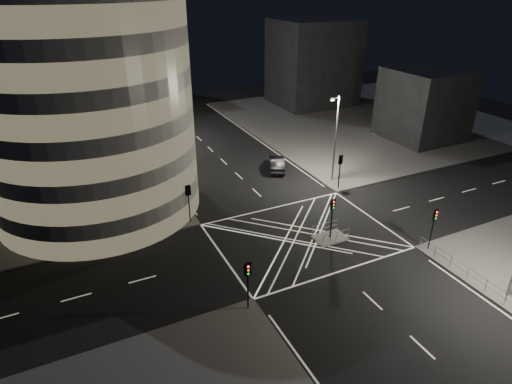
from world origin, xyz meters
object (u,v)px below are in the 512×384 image
traffic_signal_fr (340,165)px  sedan (277,164)px  traffic_signal_nr (434,222)px  traffic_signal_island (332,211)px  street_lamp_right_far (335,136)px  central_island (330,238)px  street_lamp_left_far (131,110)px  traffic_signal_fl (188,197)px  traffic_signal_nl (248,277)px  street_lamp_left_near (165,154)px

traffic_signal_fr → sedan: traffic_signal_fr is taller
sedan → traffic_signal_nr: bearing=124.7°
traffic_signal_island → street_lamp_right_far: bearing=54.7°
sedan → central_island: bearing=104.1°
street_lamp_left_far → traffic_signal_fl: bearing=-88.4°
traffic_signal_nl → traffic_signal_fl: bearing=90.0°
traffic_signal_fl → street_lamp_left_near: 5.86m
traffic_signal_nr → street_lamp_left_far: street_lamp_left_far is taller
central_island → traffic_signal_nl: traffic_signal_nl is taller
central_island → street_lamp_right_far: bearing=54.7°
central_island → traffic_signal_island: bearing=0.0°
traffic_signal_fl → central_island: bearing=-37.5°
traffic_signal_fr → street_lamp_right_far: size_ratio=0.40×
street_lamp_left_far → street_lamp_right_far: size_ratio=1.00×
street_lamp_left_near → traffic_signal_nr: bearing=-45.9°
sedan → street_lamp_left_far: bearing=-21.9°
street_lamp_left_near → street_lamp_left_far: (0.00, 18.00, 0.00)m
traffic_signal_nl → street_lamp_left_near: (-0.64, 18.80, 2.63)m
traffic_signal_nr → traffic_signal_island: size_ratio=1.00×
street_lamp_left_far → sedan: size_ratio=1.98×
traffic_signal_nr → traffic_signal_fr: bearing=90.0°
traffic_signal_nr → street_lamp_left_far: 41.15m
central_island → traffic_signal_fl: size_ratio=0.75×
street_lamp_right_far → sedan: bearing=127.7°
central_island → traffic_signal_nr: 9.08m
traffic_signal_island → street_lamp_left_far: size_ratio=0.40×
traffic_signal_island → traffic_signal_fr: bearing=50.7°
traffic_signal_nr → street_lamp_left_near: size_ratio=0.40×
street_lamp_right_far → traffic_signal_fl: bearing=-173.1°
traffic_signal_fl → traffic_signal_island: size_ratio=1.00×
traffic_signal_nl → traffic_signal_island: (10.80, 5.30, 0.00)m
traffic_signal_fl → traffic_signal_island: (10.80, -8.30, 0.00)m
central_island → street_lamp_left_near: 18.52m
traffic_signal_fr → traffic_signal_fl: bearing=180.0°
traffic_signal_nl → sedan: 25.64m
street_lamp_left_far → sedan: (14.47, -15.32, -4.71)m
traffic_signal_fl → traffic_signal_nl: (0.00, -13.60, 0.00)m
traffic_signal_nr → street_lamp_left_far: size_ratio=0.40×
street_lamp_left_near → sedan: bearing=10.5°
traffic_signal_nl → traffic_signal_fr: size_ratio=1.00×
traffic_signal_fl → traffic_signal_nr: same height
street_lamp_left_near → traffic_signal_fr: bearing=-15.9°
central_island → street_lamp_left_far: (-11.44, 31.50, 5.47)m
central_island → traffic_signal_fl: 13.91m
traffic_signal_nl → sedan: size_ratio=0.79×
traffic_signal_fr → street_lamp_right_far: 3.48m
sedan → traffic_signal_fl: bearing=54.4°
traffic_signal_fr → traffic_signal_nl: bearing=-142.3°
traffic_signal_fr → traffic_signal_nr: same height
traffic_signal_nl → traffic_signal_fr: 22.24m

